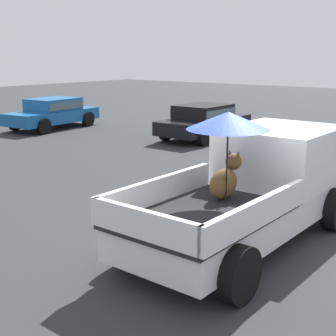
{
  "coord_description": "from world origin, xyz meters",
  "views": [
    {
      "loc": [
        -6.91,
        -3.85,
        3.23
      ],
      "look_at": [
        0.12,
        1.7,
        1.1
      ],
      "focal_mm": 51.23,
      "sensor_mm": 36.0,
      "label": 1
    }
  ],
  "objects": [
    {
      "name": "parked_sedan_near",
      "position": [
        8.57,
        6.6,
        0.74
      ],
      "size": [
        4.31,
        2.01,
        1.33
      ],
      "rotation": [
        0.0,
        0.0,
        0.01
      ],
      "color": "black",
      "rests_on": "ground"
    },
    {
      "name": "ground_plane",
      "position": [
        0.0,
        0.0,
        0.0
      ],
      "size": [
        80.0,
        80.0,
        0.0
      ],
      "primitive_type": "plane",
      "color": "#2D3033"
    },
    {
      "name": "parked_sedan_far",
      "position": [
        6.6,
        13.37,
        0.74
      ],
      "size": [
        4.45,
        2.3,
        1.33
      ],
      "rotation": [
        0.0,
        0.0,
        3.24
      ],
      "color": "black",
      "rests_on": "ground"
    },
    {
      "name": "pickup_truck_main",
      "position": [
        0.47,
        0.0,
        0.98
      ],
      "size": [
        5.07,
        2.28,
        2.36
      ],
      "rotation": [
        0.0,
        0.0,
        -0.01
      ],
      "color": "black",
      "rests_on": "ground"
    }
  ]
}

